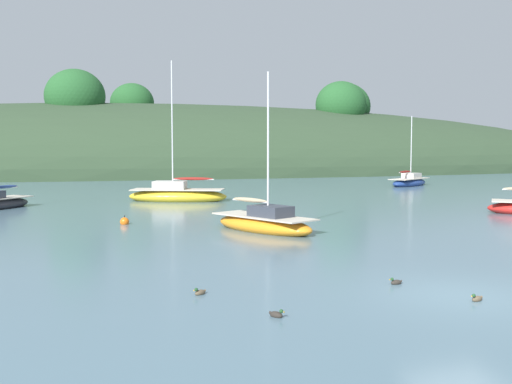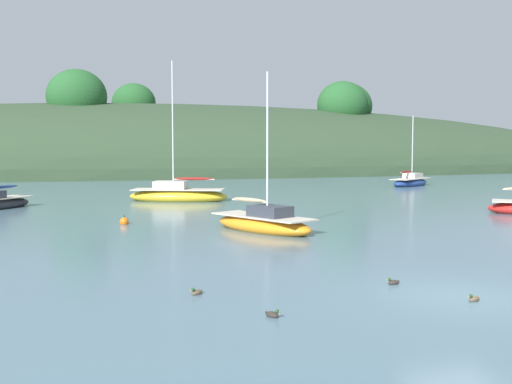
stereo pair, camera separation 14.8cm
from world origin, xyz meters
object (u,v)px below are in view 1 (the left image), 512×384
Objects in this scene: sailboat_orange_cutter at (264,223)px; duck_lone_right at (200,292)px; mooring_buoy_outer at (125,222)px; duck_trailing at (477,299)px; duck_straggler at (276,315)px; sailboat_red_portside at (409,182)px; duck_lead at (396,282)px; sailboat_navy_dinghy at (177,195)px.

sailboat_orange_cutter is 11.96m from duck_lone_right.
sailboat_orange_cutter is at bearing -34.20° from mooring_buoy_outer.
duck_straggler is (-5.22, -0.05, 0.00)m from duck_trailing.
duck_lead is at bearing -119.76° from sailboat_red_portside.
sailboat_navy_dinghy is 16.03m from sailboat_orange_cutter.
sailboat_red_portside is 34.13m from sailboat_orange_cutter.
mooring_buoy_outer is at bearing -141.58° from sailboat_red_portside.
duck_straggler is at bearing -179.40° from duck_trailing.
duck_lone_right is (1.07, -14.95, -0.07)m from mooring_buoy_outer.
duck_lone_right and duck_lead have the same top height.
duck_lead is (6.53, -15.22, -0.07)m from mooring_buoy_outer.
sailboat_red_portside is at bearing 38.42° from mooring_buoy_outer.
mooring_buoy_outer is at bearing 113.53° from duck_trailing.
mooring_buoy_outer is 1.37× the size of duck_straggler.
duck_lead is at bearing 28.30° from duck_straggler.
duck_straggler is at bearing -151.70° from duck_lead.
sailboat_navy_dinghy is 1.35× the size of sailboat_orange_cutter.
sailboat_orange_cutter is at bearing -83.94° from sailboat_navy_dinghy.
duck_lone_right is (-26.81, -37.07, -0.31)m from sailboat_red_portside.
sailboat_navy_dinghy is 23.16× the size of duck_lead.
sailboat_orange_cutter is 18.76× the size of duck_lone_right.
sailboat_navy_dinghy is at bearing 94.82° from duck_lead.
sailboat_navy_dinghy is 18.24× the size of mooring_buoy_outer.
duck_lone_right and duck_straggler have the same top height.
duck_straggler is at bearing -122.81° from sailboat_red_portside.
duck_lone_right is 0.98× the size of duck_straggler.
duck_trailing is 0.97× the size of duck_lead.
duck_straggler is 4.74m from duck_lead.
duck_trailing is at bearing -117.18° from sailboat_red_portside.
duck_lead is (-21.35, -37.33, -0.31)m from sailboat_red_portside.
mooring_buoy_outer is 17.63m from duck_straggler.
sailboat_orange_cutter is 13.49× the size of mooring_buoy_outer.
sailboat_orange_cutter is at bearing 93.04° from duck_lead.
duck_lead is at bearing -2.81° from duck_lone_right.
sailboat_navy_dinghy reaches higher than sailboat_red_portside.
sailboat_red_portside is at bearing 60.24° from duck_lead.
duck_lone_right is at bearing -85.93° from mooring_buoy_outer.
duck_lone_right is (-4.87, -10.92, -0.31)m from sailboat_orange_cutter.
duck_trailing is (3.34, -29.32, -0.37)m from sailboat_navy_dinghy.
sailboat_navy_dinghy reaches higher than mooring_buoy_outer.
sailboat_orange_cutter reaches higher than mooring_buoy_outer.
sailboat_red_portside is at bearing 54.12° from duck_lone_right.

